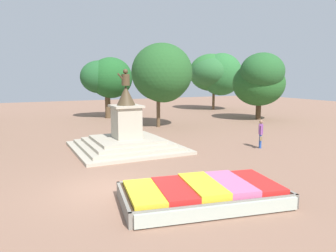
{
  "coord_description": "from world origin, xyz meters",
  "views": [
    {
      "loc": [
        -3.1,
        -11.43,
        4.16
      ],
      "look_at": [
        3.55,
        2.32,
        1.84
      ],
      "focal_mm": 35.0,
      "sensor_mm": 36.0,
      "label": 1
    }
  ],
  "objects": [
    {
      "name": "park_tree_far_left",
      "position": [
        18.27,
        12.83,
        3.85
      ],
      "size": [
        5.09,
        5.21,
        6.32
      ],
      "color": "#4C3823",
      "rests_on": "ground_plane"
    },
    {
      "name": "ground_plane",
      "position": [
        0.0,
        0.0,
        0.0
      ],
      "size": [
        92.31,
        92.31,
        0.0
      ],
      "primitive_type": "plane",
      "color": "#8C6651"
    },
    {
      "name": "park_tree_mid_canopy",
      "position": [
        20.0,
        22.99,
        4.54
      ],
      "size": [
        6.22,
        6.37,
        6.98
      ],
      "color": "brown",
      "rests_on": "ground_plane"
    },
    {
      "name": "statue_monument",
      "position": [
        2.81,
        6.26,
        0.72
      ],
      "size": [
        5.91,
        5.91,
        4.57
      ],
      "color": "#B3A994",
      "rests_on": "ground_plane"
    },
    {
      "name": "pedestrian_with_handbag",
      "position": [
        9.92,
        3.1,
        0.93
      ],
      "size": [
        0.51,
        0.63,
        1.66
      ],
      "color": "#264CA5",
      "rests_on": "ground_plane"
    },
    {
      "name": "flower_planter",
      "position": [
        2.5,
        -2.59,
        0.3
      ],
      "size": [
        5.82,
        3.82,
        0.66
      ],
      "color": "#38281C",
      "rests_on": "ground_plane"
    },
    {
      "name": "park_tree_street_side",
      "position": [
        5.69,
        20.75,
        4.02
      ],
      "size": [
        5.1,
        4.13,
        6.03
      ],
      "color": "brown",
      "rests_on": "ground_plane"
    },
    {
      "name": "park_tree_behind_statue",
      "position": [
        8.29,
        13.04,
        4.37
      ],
      "size": [
        4.96,
        4.93,
        6.83
      ],
      "color": "brown",
      "rests_on": "ground_plane"
    }
  ]
}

